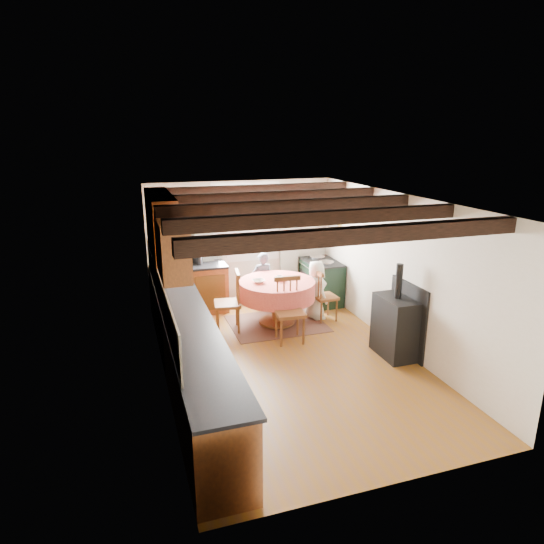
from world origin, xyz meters
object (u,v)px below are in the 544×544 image
object	(u,v)px
chair_left	(227,301)
aga_range	(321,281)
chair_right	(325,295)
cup	(279,278)
cast_iron_stove	(396,311)
child_far	(262,281)
chair_near	(290,311)
dining_table	(277,303)
child_right	(316,290)

from	to	relation	value
chair_left	aga_range	xyz separation A→B (m)	(2.08, 0.81, -0.09)
chair_left	chair_right	world-z (taller)	chair_left
cup	cast_iron_stove	bearing A→B (deg)	-53.12
chair_left	cast_iron_stove	distance (m)	2.78
aga_range	child_far	size ratio (longest dim) A/B	0.84
cup	chair_near	bearing A→B (deg)	-95.18
aga_range	chair_left	bearing A→B (deg)	-158.79
dining_table	cast_iron_stove	xyz separation A→B (m)	(1.30, -1.71, 0.32)
cast_iron_stove	cup	distance (m)	2.11
chair_right	child_far	size ratio (longest dim) A/B	0.84
dining_table	cast_iron_stove	distance (m)	2.17
chair_left	child_far	size ratio (longest dim) A/B	0.94
aga_range	cast_iron_stove	xyz separation A→B (m)	(0.11, -2.51, 0.29)
child_far	child_right	size ratio (longest dim) A/B	1.03
aga_range	child_right	bearing A→B (deg)	-119.94
child_far	chair_near	bearing A→B (deg)	87.63
chair_near	cast_iron_stove	distance (m)	1.66
chair_left	child_far	xyz separation A→B (m)	(0.86, 0.80, 0.04)
child_right	chair_left	bearing A→B (deg)	81.17
dining_table	chair_right	world-z (taller)	chair_right
aga_range	child_far	distance (m)	1.22
cup	chair_left	bearing A→B (deg)	179.23
chair_left	aga_range	distance (m)	2.23
chair_left	cast_iron_stove	size ratio (longest dim) A/B	0.73
chair_near	cast_iron_stove	world-z (taller)	cast_iron_stove
chair_left	child_far	distance (m)	1.18
cast_iron_stove	child_right	bearing A→B (deg)	107.34
chair_near	child_far	bearing A→B (deg)	94.79
aga_range	child_right	xyz separation A→B (m)	(-0.44, -0.76, 0.11)
chair_near	cup	size ratio (longest dim) A/B	9.89
dining_table	child_far	distance (m)	0.81
chair_near	cup	bearing A→B (deg)	89.76
cast_iron_stove	cup	world-z (taller)	cast_iron_stove
aga_range	child_far	world-z (taller)	child_far
chair_left	child_right	distance (m)	1.64
chair_right	cup	xyz separation A→B (m)	(-0.86, 0.04, 0.38)
aga_range	child_right	size ratio (longest dim) A/B	0.87
chair_left	cast_iron_stove	bearing A→B (deg)	60.55
cast_iron_stove	child_far	world-z (taller)	cast_iron_stove
child_right	cup	world-z (taller)	child_right
chair_right	dining_table	bearing A→B (deg)	82.84
chair_right	child_far	bearing A→B (deg)	44.03
aga_range	cup	world-z (taller)	cup
child_right	cup	bearing A→B (deg)	84.37
chair_left	cast_iron_stove	xyz separation A→B (m)	(2.19, -1.70, 0.20)
cast_iron_stove	cup	xyz separation A→B (m)	(-1.27, 1.69, 0.13)
chair_left	child_far	world-z (taller)	child_far
chair_left	cup	bearing A→B (deg)	97.60
aga_range	cup	bearing A→B (deg)	-144.67
dining_table	chair_near	world-z (taller)	chair_near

